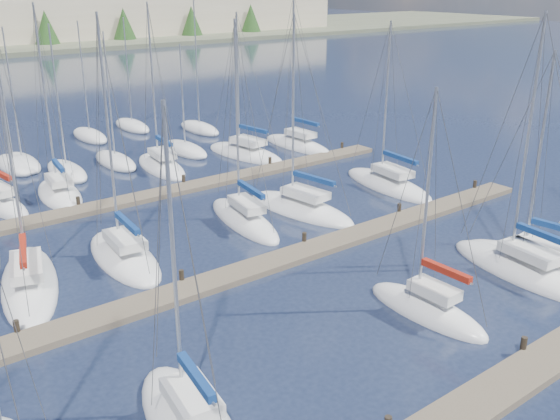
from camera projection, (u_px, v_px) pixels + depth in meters
ground at (14, 125)px, 65.65m from camera, size 400.00×400.00×0.00m
dock_near at (482, 401)px, 22.59m from camera, size 44.00×1.93×1.10m
dock_mid at (257, 267)px, 32.97m from camera, size 44.00×1.93×1.10m
dock_far at (140, 198)px, 43.36m from camera, size 44.00×1.93×1.10m
sailboat_c at (190, 420)px, 21.57m from camera, size 3.62×7.32×11.95m
sailboat_f at (536, 263)px, 33.38m from camera, size 3.31×8.54×12.03m
sailboat_i at (29, 283)px, 31.17m from camera, size 5.23×9.93×15.39m
sailboat_r at (298, 145)px, 56.98m from camera, size 2.70×8.65×14.03m
sailboat_e at (521, 270)px, 32.64m from camera, size 3.79×9.05×13.89m
sailboat_m at (388, 185)px, 46.10m from camera, size 3.87×9.31×12.53m
sailboat_n at (2, 205)px, 41.91m from camera, size 3.00×7.13×12.73m
sailboat_j at (124, 257)px, 34.17m from camera, size 3.61×8.42×13.75m
sailboat_d at (427, 310)px, 28.67m from camera, size 2.16×6.57×11.08m
sailboat_l at (301, 208)px, 41.33m from camera, size 4.06×9.16×13.32m
sailboat_k at (244, 220)px, 39.40m from camera, size 3.70×8.84×13.08m
sailboat_p at (161, 166)px, 50.54m from camera, size 3.65×8.27×13.60m
sailboat_q at (245, 153)px, 54.29m from camera, size 4.21×9.13×12.67m
sailboat_o at (60, 194)px, 44.05m from camera, size 3.57×7.60×13.81m
distant_boats at (16, 163)px, 51.02m from camera, size 36.93×20.75×13.30m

